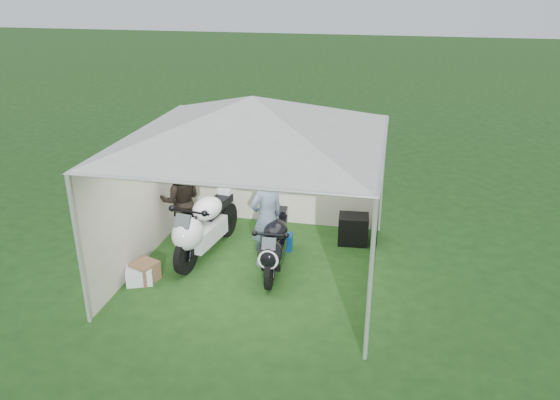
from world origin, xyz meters
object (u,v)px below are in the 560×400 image
(motorcycle_white, at_px, (203,225))
(equipment_box, at_px, (353,229))
(motorcycle_black, at_px, (274,245))
(person_blue_jacket, at_px, (267,218))
(paddock_stand, at_px, (281,242))
(person_dark_jacket, at_px, (181,201))
(crate_1, at_px, (145,271))
(canopy_tent, at_px, (253,123))
(crate_0, at_px, (140,275))

(motorcycle_white, bearing_deg, equipment_box, 31.50)
(motorcycle_white, xyz_separation_m, motorcycle_black, (1.35, -0.29, -0.10))
(motorcycle_white, relative_size, person_blue_jacket, 1.25)
(paddock_stand, height_order, equipment_box, equipment_box)
(motorcycle_white, bearing_deg, person_blue_jacket, 5.78)
(motorcycle_black, height_order, equipment_box, motorcycle_black)
(person_dark_jacket, xyz_separation_m, equipment_box, (3.18, 0.54, -0.53))
(motorcycle_black, xyz_separation_m, paddock_stand, (-0.05, 0.83, -0.35))
(person_dark_jacket, height_order, person_blue_jacket, person_blue_jacket)
(motorcycle_black, xyz_separation_m, crate_1, (-2.03, -0.73, -0.34))
(canopy_tent, height_order, crate_1, canopy_tent)
(canopy_tent, relative_size, motorcycle_black, 3.09)
(person_blue_jacket, relative_size, crate_0, 4.22)
(paddock_stand, xyz_separation_m, equipment_box, (1.27, 0.54, 0.13))
(motorcycle_black, relative_size, paddock_stand, 4.63)
(canopy_tent, bearing_deg, paddock_stand, 70.49)
(motorcycle_white, xyz_separation_m, crate_1, (-0.68, -1.02, -0.44))
(crate_0, bearing_deg, person_blue_jacket, 29.13)
(equipment_box, bearing_deg, motorcycle_white, -157.29)
(motorcycle_black, xyz_separation_m, equipment_box, (1.21, 1.37, -0.23))
(person_dark_jacket, distance_m, crate_0, 1.78)
(motorcycle_black, distance_m, crate_0, 2.27)
(crate_0, bearing_deg, motorcycle_white, 56.84)
(motorcycle_black, bearing_deg, paddock_stand, 90.00)
(person_dark_jacket, height_order, crate_0, person_dark_jacket)
(person_blue_jacket, bearing_deg, crate_0, -16.84)
(person_blue_jacket, bearing_deg, canopy_tent, 5.84)
(motorcycle_black, xyz_separation_m, crate_0, (-2.08, -0.83, -0.36))
(motorcycle_black, height_order, person_dark_jacket, person_dark_jacket)
(canopy_tent, distance_m, crate_0, 3.12)
(motorcycle_white, distance_m, crate_0, 1.42)
(person_dark_jacket, bearing_deg, canopy_tent, 133.59)
(motorcycle_black, distance_m, equipment_box, 1.84)
(canopy_tent, height_order, person_blue_jacket, canopy_tent)
(person_dark_jacket, bearing_deg, paddock_stand, 159.44)
(motorcycle_white, height_order, crate_0, motorcycle_white)
(motorcycle_white, distance_m, paddock_stand, 1.48)
(equipment_box, xyz_separation_m, crate_0, (-3.30, -2.19, -0.14))
(motorcycle_black, bearing_deg, crate_1, -163.81)
(person_blue_jacket, xyz_separation_m, equipment_box, (1.40, 1.13, -0.61))
(person_blue_jacket, bearing_deg, motorcycle_black, 82.34)
(paddock_stand, distance_m, person_dark_jacket, 2.02)
(motorcycle_black, distance_m, person_blue_jacket, 0.48)
(motorcycle_white, height_order, person_blue_jacket, person_blue_jacket)
(crate_0, bearing_deg, equipment_box, 33.64)
(canopy_tent, relative_size, paddock_stand, 14.32)
(canopy_tent, xyz_separation_m, paddock_stand, (0.28, 0.79, -2.43))
(canopy_tent, xyz_separation_m, motorcycle_black, (0.33, -0.04, -2.07))
(canopy_tent, distance_m, motorcycle_black, 2.10)
(motorcycle_white, height_order, motorcycle_black, motorcycle_white)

